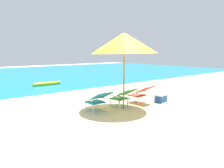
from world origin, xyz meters
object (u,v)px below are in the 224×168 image
Objects in this scene: swim_buoy at (47,83)px; beach_umbrella_center at (124,43)px; lounge_chair_right at (141,93)px; cooler_box at (161,98)px; lounge_chair_left at (98,99)px; lounge_chair_center at (123,96)px.

beach_umbrella_center is at bearing -90.40° from swim_buoy.
lounge_chair_right reaches higher than swim_buoy.
cooler_box is (1.68, -6.82, 0.06)m from swim_buoy.
lounge_chair_left is 0.29× the size of beach_umbrella_center.
swim_buoy is 6.45m from lounge_chair_left.
lounge_chair_center is 1.68m from cooler_box.
swim_buoy is at bearing 90.55° from lounge_chair_center.
lounge_chair_right is at bearing -81.49° from swim_buoy.
swim_buoy is 6.46m from lounge_chair_center.
swim_buoy is 6.93m from beach_umbrella_center.
lounge_chair_center is 0.99× the size of lounge_chair_right.
cooler_box reaches higher than swim_buoy.
lounge_chair_right is 1.83× the size of cooler_box.
cooler_box is (1.73, -0.21, -2.03)m from beach_umbrella_center.
lounge_chair_left is 2.68m from cooler_box.
swim_buoy is 1.82× the size of lounge_chair_left.
swim_buoy is at bearing 81.54° from lounge_chair_left.
lounge_chair_left reaches higher than swim_buoy.
beach_umbrella_center reaches higher than cooler_box.
lounge_chair_center is 1.80m from beach_umbrella_center.
lounge_chair_right reaches higher than cooler_box.
cooler_box is at bearing -26.94° from lounge_chair_right.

